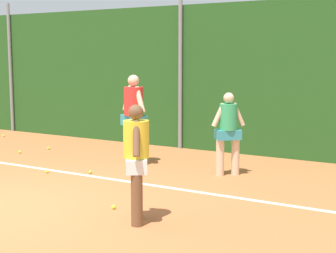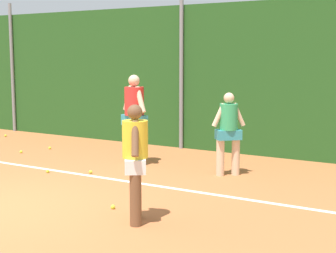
{
  "view_description": "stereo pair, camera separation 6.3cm",
  "coord_description": "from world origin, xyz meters",
  "px_view_note": "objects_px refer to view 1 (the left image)",
  "views": [
    {
      "loc": [
        6.16,
        -5.15,
        2.28
      ],
      "look_at": [
        1.54,
        2.72,
        1.03
      ],
      "focal_mm": 54.95,
      "sensor_mm": 36.0,
      "label": 1
    },
    {
      "loc": [
        6.22,
        -5.12,
        2.28
      ],
      "look_at": [
        1.54,
        2.72,
        1.03
      ],
      "focal_mm": 54.95,
      "sensor_mm": 36.0,
      "label": 2
    }
  ],
  "objects_px": {
    "player_midcourt": "(134,114)",
    "tennis_ball_10": "(20,152)",
    "tennis_ball_5": "(49,148)",
    "tennis_ball_11": "(114,207)",
    "player_backcourt_far": "(228,129)",
    "tennis_ball_6": "(4,136)",
    "tennis_ball_9": "(90,172)",
    "player_foreground_near": "(136,157)",
    "tennis_ball_4": "(47,171)"
  },
  "relations": [
    {
      "from": "player_midcourt",
      "to": "tennis_ball_11",
      "type": "relative_size",
      "value": 28.81
    },
    {
      "from": "player_midcourt",
      "to": "tennis_ball_4",
      "type": "distance_m",
      "value": 2.13
    },
    {
      "from": "player_midcourt",
      "to": "tennis_ball_9",
      "type": "height_order",
      "value": "player_midcourt"
    },
    {
      "from": "tennis_ball_5",
      "to": "tennis_ball_4",
      "type": "bearing_deg",
      "value": -47.16
    },
    {
      "from": "player_foreground_near",
      "to": "tennis_ball_4",
      "type": "distance_m",
      "value": 3.7
    },
    {
      "from": "tennis_ball_9",
      "to": "player_foreground_near",
      "type": "bearing_deg",
      "value": -39.3
    },
    {
      "from": "tennis_ball_9",
      "to": "tennis_ball_10",
      "type": "bearing_deg",
      "value": 163.5
    },
    {
      "from": "player_foreground_near",
      "to": "tennis_ball_11",
      "type": "height_order",
      "value": "player_foreground_near"
    },
    {
      "from": "player_foreground_near",
      "to": "tennis_ball_6",
      "type": "xyz_separation_m",
      "value": [
        -7.53,
        4.4,
        -0.89
      ]
    },
    {
      "from": "player_foreground_near",
      "to": "tennis_ball_11",
      "type": "bearing_deg",
      "value": 28.53
    },
    {
      "from": "tennis_ball_4",
      "to": "tennis_ball_9",
      "type": "xyz_separation_m",
      "value": [
        0.77,
        0.39,
        0.0
      ]
    },
    {
      "from": "tennis_ball_5",
      "to": "tennis_ball_6",
      "type": "distance_m",
      "value": 2.65
    },
    {
      "from": "tennis_ball_5",
      "to": "tennis_ball_10",
      "type": "height_order",
      "value": "same"
    },
    {
      "from": "tennis_ball_5",
      "to": "tennis_ball_10",
      "type": "xyz_separation_m",
      "value": [
        -0.22,
        -0.73,
        0.0
      ]
    },
    {
      "from": "tennis_ball_4",
      "to": "tennis_ball_6",
      "type": "distance_m",
      "value": 5.14
    },
    {
      "from": "tennis_ball_5",
      "to": "tennis_ball_11",
      "type": "bearing_deg",
      "value": -36.46
    },
    {
      "from": "tennis_ball_6",
      "to": "tennis_ball_11",
      "type": "height_order",
      "value": "same"
    },
    {
      "from": "tennis_ball_4",
      "to": "tennis_ball_6",
      "type": "bearing_deg",
      "value": 147.18
    },
    {
      "from": "tennis_ball_6",
      "to": "tennis_ball_11",
      "type": "distance_m",
      "value": 8.0
    },
    {
      "from": "player_midcourt",
      "to": "tennis_ball_10",
      "type": "height_order",
      "value": "player_midcourt"
    },
    {
      "from": "player_foreground_near",
      "to": "player_midcourt",
      "type": "distance_m",
      "value": 3.88
    },
    {
      "from": "player_backcourt_far",
      "to": "tennis_ball_9",
      "type": "distance_m",
      "value": 2.82
    },
    {
      "from": "tennis_ball_4",
      "to": "tennis_ball_9",
      "type": "distance_m",
      "value": 0.86
    },
    {
      "from": "player_midcourt",
      "to": "tennis_ball_11",
      "type": "height_order",
      "value": "player_midcourt"
    },
    {
      "from": "tennis_ball_5",
      "to": "tennis_ball_10",
      "type": "relative_size",
      "value": 1.0
    },
    {
      "from": "tennis_ball_6",
      "to": "tennis_ball_11",
      "type": "bearing_deg",
      "value": -30.59
    },
    {
      "from": "player_midcourt",
      "to": "tennis_ball_4",
      "type": "height_order",
      "value": "player_midcourt"
    },
    {
      "from": "tennis_ball_9",
      "to": "player_backcourt_far",
      "type": "bearing_deg",
      "value": 27.99
    },
    {
      "from": "tennis_ball_9",
      "to": "tennis_ball_10",
      "type": "xyz_separation_m",
      "value": [
        -2.8,
        0.83,
        0.0
      ]
    },
    {
      "from": "tennis_ball_4",
      "to": "tennis_ball_11",
      "type": "bearing_deg",
      "value": -26.59
    },
    {
      "from": "player_midcourt",
      "to": "player_backcourt_far",
      "type": "xyz_separation_m",
      "value": [
        2.13,
        0.07,
        -0.17
      ]
    },
    {
      "from": "tennis_ball_5",
      "to": "tennis_ball_9",
      "type": "relative_size",
      "value": 1.0
    },
    {
      "from": "tennis_ball_9",
      "to": "player_midcourt",
      "type": "bearing_deg",
      "value": 78.75
    },
    {
      "from": "player_midcourt",
      "to": "tennis_ball_4",
      "type": "relative_size",
      "value": 28.81
    },
    {
      "from": "player_backcourt_far",
      "to": "player_foreground_near",
      "type": "bearing_deg",
      "value": 48.82
    },
    {
      "from": "player_midcourt",
      "to": "tennis_ball_10",
      "type": "relative_size",
      "value": 28.81
    },
    {
      "from": "player_backcourt_far",
      "to": "tennis_ball_5",
      "type": "distance_m",
      "value": 5.03
    },
    {
      "from": "tennis_ball_11",
      "to": "player_backcourt_far",
      "type": "bearing_deg",
      "value": 79.12
    },
    {
      "from": "player_backcourt_far",
      "to": "player_midcourt",
      "type": "bearing_deg",
      "value": -40.51
    },
    {
      "from": "tennis_ball_5",
      "to": "tennis_ball_11",
      "type": "xyz_separation_m",
      "value": [
        4.38,
        -3.23,
        0.0
      ]
    },
    {
      "from": "tennis_ball_6",
      "to": "tennis_ball_9",
      "type": "distance_m",
      "value": 5.62
    },
    {
      "from": "player_foreground_near",
      "to": "tennis_ball_9",
      "type": "xyz_separation_m",
      "value": [
        -2.44,
        2.0,
        -0.89
      ]
    },
    {
      "from": "player_midcourt",
      "to": "tennis_ball_5",
      "type": "relative_size",
      "value": 28.81
    },
    {
      "from": "player_backcourt_far",
      "to": "tennis_ball_9",
      "type": "xyz_separation_m",
      "value": [
        -2.37,
        -1.26,
        -0.87
      ]
    },
    {
      "from": "player_backcourt_far",
      "to": "tennis_ball_4",
      "type": "height_order",
      "value": "player_backcourt_far"
    },
    {
      "from": "tennis_ball_4",
      "to": "tennis_ball_6",
      "type": "height_order",
      "value": "same"
    },
    {
      "from": "tennis_ball_10",
      "to": "tennis_ball_11",
      "type": "bearing_deg",
      "value": -28.56
    },
    {
      "from": "player_foreground_near",
      "to": "tennis_ball_5",
      "type": "bearing_deg",
      "value": 20.1
    },
    {
      "from": "tennis_ball_5",
      "to": "tennis_ball_9",
      "type": "xyz_separation_m",
      "value": [
        2.57,
        -1.56,
        0.0
      ]
    },
    {
      "from": "player_backcourt_far",
      "to": "tennis_ball_11",
      "type": "height_order",
      "value": "player_backcourt_far"
    }
  ]
}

